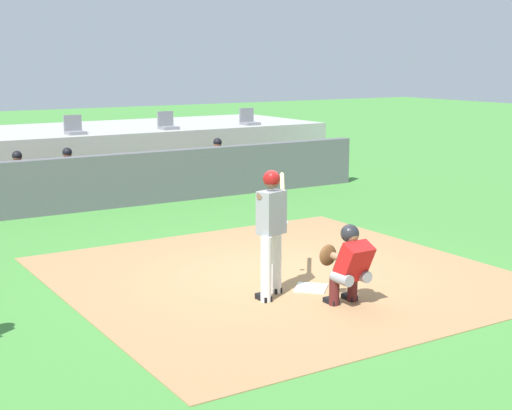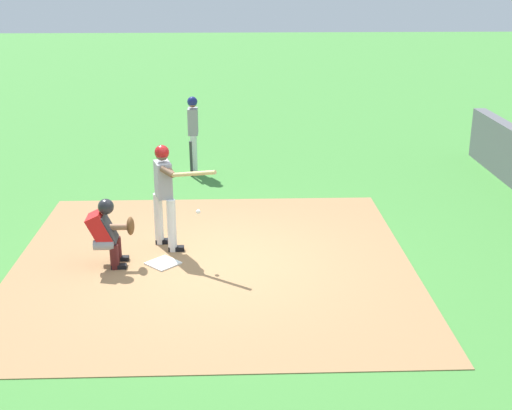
{
  "view_description": "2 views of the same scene",
  "coord_description": "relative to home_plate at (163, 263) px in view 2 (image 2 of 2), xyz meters",
  "views": [
    {
      "loc": [
        -6.21,
        -9.19,
        3.28
      ],
      "look_at": [
        0.0,
        0.7,
        1.0
      ],
      "focal_mm": 52.55,
      "sensor_mm": 36.0,
      "label": 1
    },
    {
      "loc": [
        10.17,
        0.33,
        4.57
      ],
      "look_at": [
        0.0,
        0.7,
        1.0
      ],
      "focal_mm": 48.15,
      "sensor_mm": 36.0,
      "label": 2
    }
  ],
  "objects": [
    {
      "name": "dirt_infield",
      "position": [
        0.0,
        0.8,
        -0.02
      ],
      "size": [
        6.4,
        6.4,
        0.01
      ],
      "primitive_type": "cube",
      "color": "#9E754C",
      "rests_on": "ground"
    },
    {
      "name": "home_plate",
      "position": [
        0.0,
        0.0,
        0.0
      ],
      "size": [
        0.62,
        0.62,
        0.02
      ],
      "primitive_type": "cube",
      "rotation": [
        0.0,
        0.0,
        0.79
      ],
      "color": "white",
      "rests_on": "dirt_infield"
    },
    {
      "name": "batter_at_plate",
      "position": [
        -0.68,
        0.01,
        1.01
      ],
      "size": [
        1.04,
        1.11,
        1.8
      ],
      "color": "silver",
      "rests_on": "ground"
    },
    {
      "name": "catcher_crouched",
      "position": [
        -0.01,
        -0.84,
        0.59
      ],
      "size": [
        0.49,
        1.79,
        1.13
      ],
      "color": "gray",
      "rests_on": "ground"
    },
    {
      "name": "on_deck_batter",
      "position": [
        -5.13,
        0.25,
        1.0
      ],
      "size": [
        0.58,
        0.23,
        1.79
      ],
      "color": "silver",
      "rests_on": "ground"
    },
    {
      "name": "ground_plane",
      "position": [
        0.0,
        0.8,
        -0.02
      ],
      "size": [
        80.0,
        80.0,
        0.0
      ],
      "primitive_type": "plane",
      "color": "#428438"
    }
  ]
}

